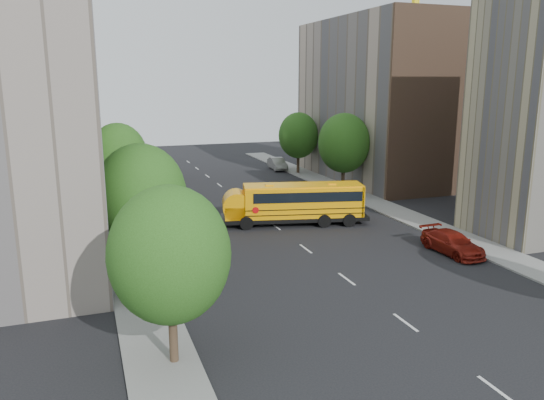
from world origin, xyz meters
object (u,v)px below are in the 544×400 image
street_tree_0 (170,255)px  street_tree_4 (344,143)px  parked_car_2 (133,192)px  parked_car_4 (337,192)px  street_tree_5 (298,135)px  street_tree_2 (118,156)px  parked_car_0 (176,278)px  street_tree_1 (141,196)px  school_bus (293,202)px  parked_car_5 (277,164)px  parked_car_1 (153,210)px  parked_car_3 (452,243)px  safari_truck (327,201)px

street_tree_0 → street_tree_4: street_tree_4 is taller
parked_car_2 → parked_car_4: bearing=157.5°
street_tree_5 → street_tree_2: bearing=-151.4°
street_tree_4 → parked_car_0: street_tree_4 is taller
parked_car_0 → street_tree_0: bearing=84.2°
street_tree_1 → parked_car_0: street_tree_1 is taller
school_bus → parked_car_2: (-11.15, 14.12, -1.20)m
street_tree_0 → parked_car_5: (20.60, 43.58, -3.88)m
street_tree_2 → street_tree_4: 22.00m
street_tree_5 → parked_car_1: bearing=-140.2°
parked_car_1 → parked_car_4: bearing=-173.0°
street_tree_1 → street_tree_4: (22.00, 18.00, 0.12)m
street_tree_2 → parked_car_3: size_ratio=1.54×
parked_car_2 → parked_car_5: parked_car_5 is taller
parked_car_4 → parked_car_2: bearing=158.6°
street_tree_5 → parked_car_2: size_ratio=1.61×
street_tree_2 → parked_car_2: street_tree_2 is taller
street_tree_4 → street_tree_5: bearing=90.0°
street_tree_5 → parked_car_5: (-1.40, 3.58, -3.94)m
street_tree_0 → parked_car_4: 32.01m
street_tree_2 → school_bus: 16.17m
safari_truck → parked_car_1: 14.56m
school_bus → street_tree_4: bearing=59.1°
safari_truck → parked_car_0: (-14.91, -12.34, -0.56)m
street_tree_0 → school_bus: street_tree_0 is taller
parked_car_4 → parked_car_5: size_ratio=0.99×
school_bus → parked_car_2: school_bus is taller
parked_car_1 → street_tree_0: bearing=87.2°
parked_car_0 → parked_car_4: parked_car_4 is taller
parked_car_0 → parked_car_1: (0.80, 15.92, 0.04)m
street_tree_0 → parked_car_3: bearing=21.6°
street_tree_4 → street_tree_5: size_ratio=1.08×
parked_car_4 → school_bus: bearing=-136.8°
street_tree_0 → parked_car_2: size_ratio=1.59×
street_tree_1 → school_bus: size_ratio=0.66×
parked_car_3 → parked_car_4: (0.00, 17.02, 0.06)m
street_tree_0 → parked_car_1: bearing=84.6°
street_tree_2 → parked_car_0: bearing=-86.1°
parked_car_2 → street_tree_2: bearing=72.0°
street_tree_2 → parked_car_5: street_tree_2 is taller
street_tree_2 → safari_truck: bearing=-26.4°
safari_truck → parked_car_1: (-14.11, 3.58, -0.52)m
school_bus → safari_truck: 4.13m
street_tree_5 → parked_car_5: street_tree_5 is taller
street_tree_1 → street_tree_4: bearing=39.3°
street_tree_4 → parked_car_0: size_ratio=1.87×
street_tree_4 → parked_car_0: bearing=-135.2°
school_bus → safari_truck: (3.76, 1.64, -0.55)m
street_tree_4 → safari_truck: bearing=-125.1°
parked_car_3 → street_tree_1: bearing=171.5°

